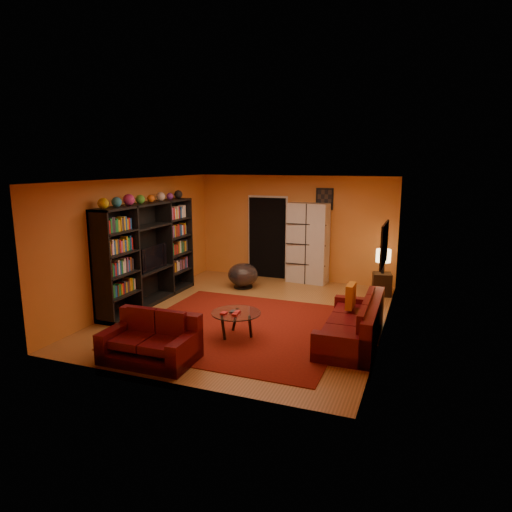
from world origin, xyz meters
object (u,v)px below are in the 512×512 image
at_px(coffee_table, 236,315).
at_px(entertainment_unit, 148,254).
at_px(table_lamp, 383,256).
at_px(tv, 150,258).
at_px(sofa, 356,325).
at_px(storage_cabinet, 308,243).
at_px(bowl_chair, 243,275).
at_px(side_table, 382,284).
at_px(loveseat, 153,341).

bearing_deg(coffee_table, entertainment_unit, 155.17).
bearing_deg(table_lamp, entertainment_unit, -153.08).
xyz_separation_m(entertainment_unit, tv, (0.05, -0.01, -0.08)).
bearing_deg(sofa, entertainment_unit, 170.59).
height_order(storage_cabinet, bowl_chair, storage_cabinet).
distance_m(coffee_table, storage_cabinet, 4.00).
distance_m(side_table, table_lamp, 0.63).
bearing_deg(bowl_chair, storage_cabinet, 39.17).
height_order(tv, bowl_chair, tv).
relative_size(tv, loveseat, 0.64).
relative_size(coffee_table, bowl_chair, 1.17).
bearing_deg(tv, sofa, -98.26).
bearing_deg(loveseat, side_table, -32.17).
height_order(entertainment_unit, tv, entertainment_unit).
bearing_deg(tv, loveseat, -146.29).
relative_size(entertainment_unit, side_table, 6.00).
bearing_deg(bowl_chair, loveseat, -86.46).
relative_size(sofa, storage_cabinet, 1.10).
height_order(loveseat, bowl_chair, loveseat).
relative_size(entertainment_unit, sofa, 1.39).
bearing_deg(entertainment_unit, side_table, 26.92).
relative_size(tv, coffee_table, 1.05).
xyz_separation_m(coffee_table, table_lamp, (2.05, 3.44, 0.50)).
height_order(entertainment_unit, storage_cabinet, entertainment_unit).
bearing_deg(sofa, coffee_table, -166.59).
distance_m(tv, side_table, 5.09).
bearing_deg(loveseat, storage_cabinet, -11.99).
bearing_deg(table_lamp, coffee_table, -120.77).
distance_m(sofa, table_lamp, 3.00).
distance_m(tv, storage_cabinet, 3.85).
distance_m(tv, bowl_chair, 2.32).
distance_m(bowl_chair, table_lamp, 3.22).
bearing_deg(tv, table_lamp, -62.71).
relative_size(coffee_table, storage_cabinet, 0.43).
xyz_separation_m(sofa, coffee_table, (-1.94, -0.50, 0.09)).
height_order(bowl_chair, side_table, bowl_chair).
relative_size(entertainment_unit, tv, 3.41).
bearing_deg(storage_cabinet, table_lamp, -9.80).
xyz_separation_m(sofa, side_table, (0.11, 2.94, -0.04)).
bearing_deg(side_table, loveseat, -121.27).
height_order(bowl_chair, table_lamp, table_lamp).
bearing_deg(entertainment_unit, table_lamp, 26.92).
bearing_deg(storage_cabinet, tv, -127.69).
distance_m(sofa, storage_cabinet, 3.91).
distance_m(tv, coffee_table, 2.74).
bearing_deg(table_lamp, tv, -152.71).
height_order(coffee_table, side_table, side_table).
height_order(loveseat, coffee_table, loveseat).
bearing_deg(entertainment_unit, storage_cabinet, 46.22).
bearing_deg(side_table, sofa, -92.21).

